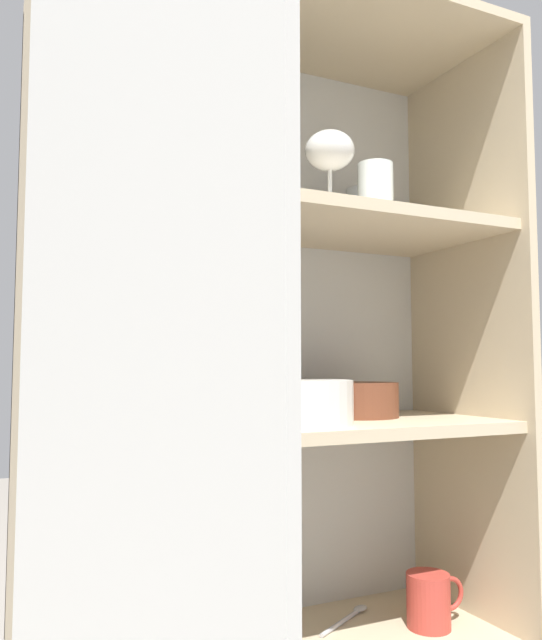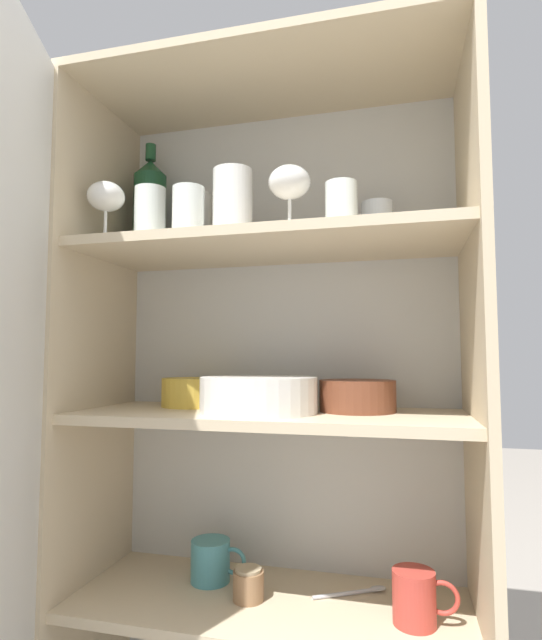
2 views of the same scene
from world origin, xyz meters
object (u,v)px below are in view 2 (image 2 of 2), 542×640
(storage_jar, at_px, (248,584))
(serving_bowl_small, at_px, (194,391))
(plate_stack_white, at_px, (259,395))
(wine_bottle, at_px, (150,208))
(coffee_mug_primary, at_px, (416,597))
(mixing_bowl_large, at_px, (357,394))

(storage_jar, bearing_deg, serving_bowl_small, 152.69)
(plate_stack_white, bearing_deg, serving_bowl_small, 152.58)
(wine_bottle, height_order, plate_stack_white, wine_bottle)
(serving_bowl_small, height_order, coffee_mug_primary, serving_bowl_small)
(serving_bowl_small, relative_size, coffee_mug_primary, 1.25)
(serving_bowl_small, height_order, storage_jar, serving_bowl_small)
(plate_stack_white, relative_size, storage_jar, 3.83)
(wine_bottle, distance_m, coffee_mug_primary, 1.01)
(plate_stack_white, bearing_deg, mixing_bowl_large, 20.18)
(plate_stack_white, distance_m, mixing_bowl_large, 0.20)
(wine_bottle, height_order, serving_bowl_small, wine_bottle)
(wine_bottle, height_order, mixing_bowl_large, wine_bottle)
(wine_bottle, bearing_deg, mixing_bowl_large, -4.78)
(mixing_bowl_large, relative_size, coffee_mug_primary, 1.32)
(coffee_mug_primary, relative_size, storage_jar, 1.92)
(serving_bowl_small, bearing_deg, coffee_mug_primary, -11.03)
(plate_stack_white, distance_m, serving_bowl_small, 0.20)
(wine_bottle, distance_m, plate_stack_white, 0.55)
(plate_stack_white, height_order, coffee_mug_primary, plate_stack_white)
(mixing_bowl_large, height_order, storage_jar, mixing_bowl_large)
(serving_bowl_small, relative_size, storage_jar, 2.40)
(plate_stack_white, height_order, serving_bowl_small, plate_stack_white)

